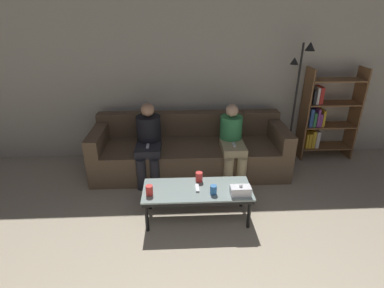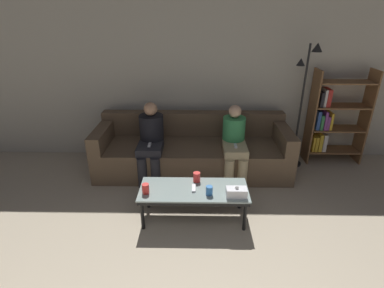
{
  "view_description": "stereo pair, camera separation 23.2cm",
  "coord_description": "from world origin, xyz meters",
  "px_view_note": "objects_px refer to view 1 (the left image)",
  "views": [
    {
      "loc": [
        -0.17,
        -0.77,
        2.23
      ],
      "look_at": [
        0.0,
        2.65,
        0.69
      ],
      "focal_mm": 28.0,
      "sensor_mm": 36.0,
      "label": 1
    },
    {
      "loc": [
        0.06,
        -0.78,
        2.23
      ],
      "look_at": [
        0.0,
        2.65,
        0.69
      ],
      "focal_mm": 28.0,
      "sensor_mm": 36.0,
      "label": 2
    }
  ],
  "objects_px": {
    "cup_near_left": "(213,190)",
    "cup_near_right": "(199,177)",
    "bookshelf": "(323,117)",
    "game_remote": "(197,188)",
    "seated_person_left_end": "(149,140)",
    "couch": "(190,151)",
    "coffee_table": "(197,192)",
    "cup_far_center": "(149,190)",
    "standing_lamp": "(297,92)",
    "tissue_box": "(240,191)",
    "seated_person_mid_left": "(232,140)"
  },
  "relations": [
    {
      "from": "cup_near_left",
      "to": "cup_near_right",
      "type": "xyz_separation_m",
      "value": [
        -0.14,
        0.27,
        0.01
      ]
    },
    {
      "from": "cup_near_left",
      "to": "bookshelf",
      "type": "relative_size",
      "value": 0.07
    },
    {
      "from": "game_remote",
      "to": "seated_person_left_end",
      "type": "xyz_separation_m",
      "value": [
        -0.61,
        0.98,
        0.18
      ]
    },
    {
      "from": "couch",
      "to": "coffee_table",
      "type": "height_order",
      "value": "couch"
    },
    {
      "from": "couch",
      "to": "cup_near_right",
      "type": "bearing_deg",
      "value": -86.55
    },
    {
      "from": "cup_near_left",
      "to": "seated_person_left_end",
      "type": "xyz_separation_m",
      "value": [
        -0.78,
        1.09,
        0.14
      ]
    },
    {
      "from": "cup_far_center",
      "to": "bookshelf",
      "type": "height_order",
      "value": "bookshelf"
    },
    {
      "from": "couch",
      "to": "game_remote",
      "type": "xyz_separation_m",
      "value": [
        0.03,
        -1.2,
        0.11
      ]
    },
    {
      "from": "game_remote",
      "to": "standing_lamp",
      "type": "bearing_deg",
      "value": 41.52
    },
    {
      "from": "standing_lamp",
      "to": "seated_person_left_end",
      "type": "height_order",
      "value": "standing_lamp"
    },
    {
      "from": "coffee_table",
      "to": "tissue_box",
      "type": "relative_size",
      "value": 5.54
    },
    {
      "from": "standing_lamp",
      "to": "game_remote",
      "type": "bearing_deg",
      "value": -138.48
    },
    {
      "from": "cup_far_center",
      "to": "coffee_table",
      "type": "bearing_deg",
      "value": 9.97
    },
    {
      "from": "seated_person_left_end",
      "to": "cup_near_left",
      "type": "bearing_deg",
      "value": -54.39
    },
    {
      "from": "cup_near_left",
      "to": "game_remote",
      "type": "xyz_separation_m",
      "value": [
        -0.17,
        0.11,
        -0.04
      ]
    },
    {
      "from": "tissue_box",
      "to": "cup_far_center",
      "type": "bearing_deg",
      "value": 177.29
    },
    {
      "from": "couch",
      "to": "game_remote",
      "type": "height_order",
      "value": "couch"
    },
    {
      "from": "game_remote",
      "to": "standing_lamp",
      "type": "xyz_separation_m",
      "value": [
        1.56,
        1.38,
        0.72
      ]
    },
    {
      "from": "cup_near_right",
      "to": "seated_person_mid_left",
      "type": "xyz_separation_m",
      "value": [
        0.52,
        0.8,
        0.11
      ]
    },
    {
      "from": "cup_near_right",
      "to": "cup_far_center",
      "type": "distance_m",
      "value": 0.61
    },
    {
      "from": "cup_near_left",
      "to": "seated_person_left_end",
      "type": "relative_size",
      "value": 0.1
    },
    {
      "from": "tissue_box",
      "to": "couch",
      "type": "bearing_deg",
      "value": 110.12
    },
    {
      "from": "cup_near_left",
      "to": "cup_near_right",
      "type": "relative_size",
      "value": 0.9
    },
    {
      "from": "cup_near_right",
      "to": "tissue_box",
      "type": "bearing_deg",
      "value": -35.37
    },
    {
      "from": "bookshelf",
      "to": "seated_person_left_end",
      "type": "bearing_deg",
      "value": -168.66
    },
    {
      "from": "bookshelf",
      "to": "standing_lamp",
      "type": "distance_m",
      "value": 0.69
    },
    {
      "from": "bookshelf",
      "to": "seated_person_left_end",
      "type": "xyz_separation_m",
      "value": [
        -2.7,
        -0.54,
        -0.11
      ]
    },
    {
      "from": "couch",
      "to": "coffee_table",
      "type": "distance_m",
      "value": 1.2
    },
    {
      "from": "cup_near_right",
      "to": "seated_person_mid_left",
      "type": "bearing_deg",
      "value": 56.89
    },
    {
      "from": "cup_near_right",
      "to": "seated_person_left_end",
      "type": "relative_size",
      "value": 0.11
    },
    {
      "from": "coffee_table",
      "to": "game_remote",
      "type": "relative_size",
      "value": 8.12
    },
    {
      "from": "standing_lamp",
      "to": "seated_person_left_end",
      "type": "relative_size",
      "value": 1.7
    },
    {
      "from": "cup_far_center",
      "to": "seated_person_left_end",
      "type": "relative_size",
      "value": 0.1
    },
    {
      "from": "couch",
      "to": "seated_person_mid_left",
      "type": "bearing_deg",
      "value": -21.83
    },
    {
      "from": "couch",
      "to": "tissue_box",
      "type": "distance_m",
      "value": 1.43
    },
    {
      "from": "cup_near_left",
      "to": "tissue_box",
      "type": "distance_m",
      "value": 0.29
    },
    {
      "from": "cup_near_right",
      "to": "bookshelf",
      "type": "distance_m",
      "value": 2.48
    },
    {
      "from": "cup_far_center",
      "to": "seated_person_mid_left",
      "type": "relative_size",
      "value": 0.11
    },
    {
      "from": "couch",
      "to": "seated_person_left_end",
      "type": "relative_size",
      "value": 2.6
    },
    {
      "from": "couch",
      "to": "game_remote",
      "type": "distance_m",
      "value": 1.2
    },
    {
      "from": "coffee_table",
      "to": "seated_person_left_end",
      "type": "distance_m",
      "value": 1.18
    },
    {
      "from": "cup_near_left",
      "to": "seated_person_left_end",
      "type": "bearing_deg",
      "value": 125.61
    },
    {
      "from": "standing_lamp",
      "to": "bookshelf",
      "type": "bearing_deg",
      "value": 15.19
    },
    {
      "from": "coffee_table",
      "to": "standing_lamp",
      "type": "height_order",
      "value": "standing_lamp"
    },
    {
      "from": "cup_far_center",
      "to": "tissue_box",
      "type": "relative_size",
      "value": 0.51
    },
    {
      "from": "coffee_table",
      "to": "cup_near_left",
      "type": "relative_size",
      "value": 11.89
    },
    {
      "from": "bookshelf",
      "to": "seated_person_left_end",
      "type": "distance_m",
      "value": 2.75
    },
    {
      "from": "couch",
      "to": "cup_near_left",
      "type": "distance_m",
      "value": 1.33
    },
    {
      "from": "cup_far_center",
      "to": "game_remote",
      "type": "xyz_separation_m",
      "value": [
        0.52,
        0.09,
        -0.05
      ]
    },
    {
      "from": "cup_near_right",
      "to": "standing_lamp",
      "type": "bearing_deg",
      "value": 38.54
    }
  ]
}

